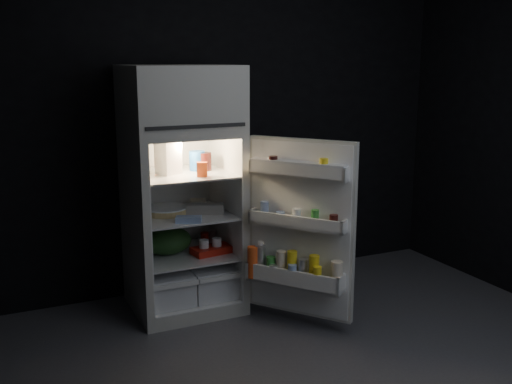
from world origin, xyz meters
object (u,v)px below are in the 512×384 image
yogurt_tray (212,250)px  fridge_door (298,232)px  egg_carton (205,209)px  refrigerator (181,181)px  milk_jug (168,157)px

yogurt_tray → fridge_door: bearing=-60.4°
yogurt_tray → egg_carton: bearing=136.6°
refrigerator → milk_jug: bearing=-157.3°
fridge_door → egg_carton: fridge_door is taller
fridge_door → yogurt_tray: (-0.42, 0.54, -0.23)m
refrigerator → egg_carton: refrigerator is taller
milk_jug → fridge_door: bearing=-64.2°
fridge_door → milk_jug: (-0.70, 0.63, 0.47)m
milk_jug → egg_carton: size_ratio=0.89×
fridge_door → refrigerator: bearing=131.7°
refrigerator → yogurt_tray: size_ratio=6.14×
egg_carton → fridge_door: bearing=-28.5°
refrigerator → milk_jug: 0.22m
refrigerator → egg_carton: bearing=-35.8°
egg_carton → yogurt_tray: (0.04, -0.03, -0.31)m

